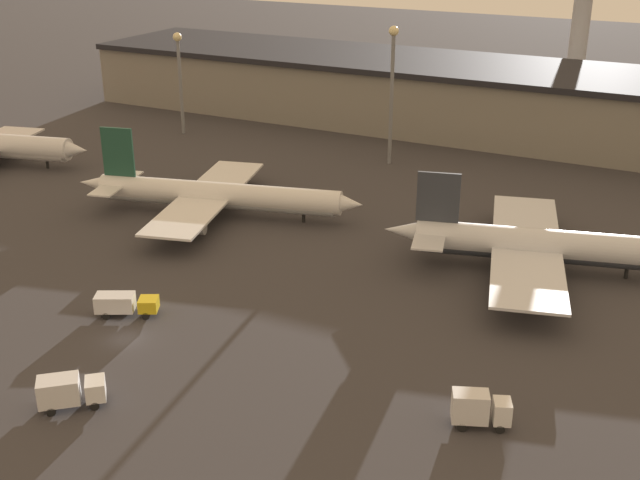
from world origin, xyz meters
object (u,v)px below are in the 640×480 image
Objects in this scene: service_vehicle_3 at (124,303)px; control_tower at (583,2)px; airplane_2 at (535,245)px; service_vehicle_4 at (69,391)px; service_vehicle_1 at (479,408)px; airplane_1 at (215,195)px.

service_vehicle_3 is 147.80m from control_tower.
airplane_2 is 53.06m from service_vehicle_3.
airplane_2 reaches higher than service_vehicle_4.
service_vehicle_1 is at bearing -30.55° from service_vehicle_3.
service_vehicle_1 is 149.33m from control_tower.
control_tower reaches higher than airplane_1.
service_vehicle_3 is at bearing -99.40° from control_tower.
service_vehicle_3 is at bearing -89.12° from airplane_1.
airplane_1 is 34.00m from service_vehicle_3.
control_tower is at bearing 53.00° from service_vehicle_3.
airplane_1 reaches higher than service_vehicle_4.
airplane_1 is at bearing -106.49° from control_tower.
service_vehicle_4 is (7.60, -17.17, 0.26)m from service_vehicle_3.
control_tower reaches higher than service_vehicle_4.
control_tower is at bearing 43.21° from service_vehicle_4.
airplane_2 is 1.01× the size of control_tower.
airplane_1 is 49.15m from airplane_2.
service_vehicle_1 is at bearing -82.33° from control_tower.
airplane_1 is at bearing 78.03° from service_vehicle_3.
service_vehicle_4 is (16.74, -49.88, -1.48)m from airplane_1.
service_vehicle_3 is 18.78m from service_vehicle_4.
service_vehicle_1 reaches higher than service_vehicle_4.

